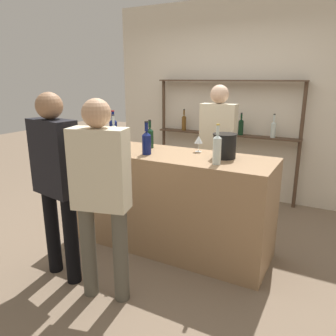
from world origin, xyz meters
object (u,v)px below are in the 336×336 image
(counter_bottle_0, at_px, (147,142))
(counter_bottle_2, at_px, (217,148))
(counter_bottle_1, at_px, (113,130))
(counter_bottle_3, at_px, (150,137))
(cork_jar, at_px, (107,142))
(wine_glass, at_px, (199,140))
(ice_bucket, at_px, (224,146))
(counter_bottle_4, at_px, (114,134))
(customer_left, at_px, (56,175))
(customer_center, at_px, (101,188))
(server_behind_counter, at_px, (218,142))

(counter_bottle_0, distance_m, counter_bottle_2, 0.74)
(counter_bottle_0, relative_size, counter_bottle_1, 0.88)
(counter_bottle_3, height_order, cork_jar, counter_bottle_3)
(counter_bottle_0, height_order, counter_bottle_1, counter_bottle_1)
(counter_bottle_0, bearing_deg, counter_bottle_3, 115.36)
(wine_glass, xyz_separation_m, ice_bucket, (0.32, -0.13, -0.01))
(counter_bottle_0, relative_size, counter_bottle_4, 0.96)
(counter_bottle_4, relative_size, customer_left, 0.21)
(counter_bottle_3, xyz_separation_m, wine_glass, (0.53, 0.07, 0.01))
(cork_jar, bearing_deg, customer_center, -54.33)
(wine_glass, bearing_deg, counter_bottle_2, -48.62)
(counter_bottle_3, distance_m, ice_bucket, 0.85)
(counter_bottle_4, height_order, server_behind_counter, server_behind_counter)
(counter_bottle_2, height_order, counter_bottle_4, counter_bottle_2)
(wine_glass, relative_size, ice_bucket, 0.72)
(counter_bottle_2, distance_m, customer_center, 1.04)
(counter_bottle_0, distance_m, wine_glass, 0.53)
(customer_left, bearing_deg, counter_bottle_2, -46.03)
(counter_bottle_0, xyz_separation_m, customer_center, (0.12, -0.85, -0.19))
(counter_bottle_1, relative_size, cork_jar, 2.44)
(customer_center, bearing_deg, counter_bottle_2, -51.69)
(counter_bottle_2, bearing_deg, server_behind_counter, 109.43)
(counter_bottle_4, relative_size, server_behind_counter, 0.20)
(counter_bottle_2, distance_m, customer_left, 1.38)
(counter_bottle_0, xyz_separation_m, server_behind_counter, (0.35, 1.06, -0.15))
(wine_glass, distance_m, ice_bucket, 0.34)
(server_behind_counter, bearing_deg, counter_bottle_0, -21.48)
(counter_bottle_0, xyz_separation_m, wine_glass, (0.40, 0.34, -0.00))
(ice_bucket, relative_size, server_behind_counter, 0.14)
(counter_bottle_1, relative_size, customer_left, 0.23)
(counter_bottle_2, relative_size, customer_center, 0.22)
(counter_bottle_1, xyz_separation_m, ice_bucket, (1.38, -0.13, -0.03))
(counter_bottle_1, bearing_deg, counter_bottle_2, -15.13)
(customer_center, bearing_deg, server_behind_counter, -21.51)
(counter_bottle_2, height_order, counter_bottle_3, counter_bottle_2)
(counter_bottle_1, distance_m, customer_left, 1.19)
(server_behind_counter, bearing_deg, counter_bottle_1, -57.78)
(customer_center, relative_size, customer_left, 0.98)
(counter_bottle_2, relative_size, cork_jar, 2.33)
(counter_bottle_1, distance_m, server_behind_counter, 1.25)
(counter_bottle_3, bearing_deg, cork_jar, -145.22)
(customer_center, bearing_deg, customer_left, 69.77)
(counter_bottle_1, height_order, cork_jar, counter_bottle_1)
(wine_glass, height_order, customer_center, customer_center)
(counter_bottle_0, distance_m, customer_left, 0.91)
(cork_jar, relative_size, customer_center, 0.09)
(counter_bottle_0, height_order, counter_bottle_4, counter_bottle_4)
(ice_bucket, xyz_separation_m, customer_center, (-0.60, -1.07, -0.19))
(counter_bottle_1, height_order, counter_bottle_4, counter_bottle_1)
(ice_bucket, distance_m, server_behind_counter, 0.93)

